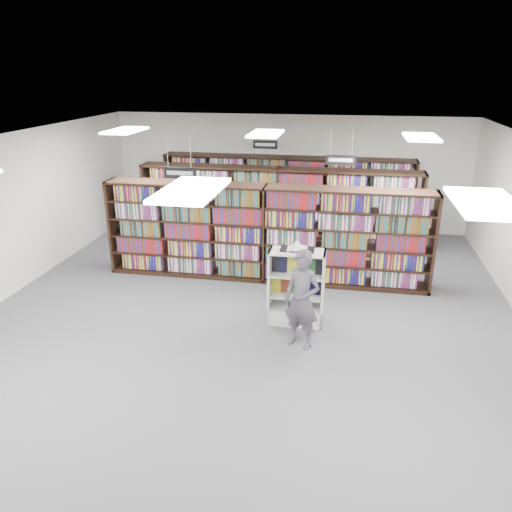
% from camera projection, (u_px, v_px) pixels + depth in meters
% --- Properties ---
extents(floor, '(12.00, 12.00, 0.00)m').
position_uv_depth(floor, '(247.00, 320.00, 9.26)').
color(floor, '#48484C').
rests_on(floor, ground).
extents(ceiling, '(10.00, 12.00, 0.10)m').
position_uv_depth(ceiling, '(246.00, 146.00, 8.13)').
color(ceiling, white).
rests_on(ceiling, wall_back).
extents(wall_back, '(10.00, 0.10, 3.20)m').
position_uv_depth(wall_back, '(288.00, 172.00, 14.22)').
color(wall_back, white).
rests_on(wall_back, ground).
extents(bookshelf_row_near, '(7.00, 0.60, 2.10)m').
position_uv_depth(bookshelf_row_near, '(265.00, 234.00, 10.73)').
color(bookshelf_row_near, black).
rests_on(bookshelf_row_near, floor).
extents(bookshelf_row_mid, '(7.00, 0.60, 2.10)m').
position_uv_depth(bookshelf_row_mid, '(278.00, 209.00, 12.57)').
color(bookshelf_row_mid, black).
rests_on(bookshelf_row_mid, floor).
extents(bookshelf_row_far, '(7.00, 0.60, 2.10)m').
position_uv_depth(bookshelf_row_far, '(286.00, 194.00, 14.13)').
color(bookshelf_row_far, black).
rests_on(bookshelf_row_far, floor).
extents(aisle_sign_left, '(0.65, 0.02, 0.80)m').
position_uv_depth(aisle_sign_left, '(180.00, 172.00, 9.54)').
color(aisle_sign_left, '#B2B2B7').
rests_on(aisle_sign_left, ceiling).
extents(aisle_sign_right, '(0.65, 0.02, 0.80)m').
position_uv_depth(aisle_sign_right, '(341.00, 159.00, 10.87)').
color(aisle_sign_right, '#B2B2B7').
rests_on(aisle_sign_right, ceiling).
extents(aisle_sign_center, '(0.65, 0.02, 0.80)m').
position_uv_depth(aisle_sign_center, '(265.00, 144.00, 13.05)').
color(aisle_sign_center, '#B2B2B7').
rests_on(aisle_sign_center, ceiling).
extents(troffer_front_center, '(0.60, 1.20, 0.04)m').
position_uv_depth(troffer_front_center, '(191.00, 190.00, 5.38)').
color(troffer_front_center, white).
rests_on(troffer_front_center, ceiling).
extents(troffer_front_right, '(0.60, 1.20, 0.04)m').
position_uv_depth(troffer_front_right, '(486.00, 203.00, 4.88)').
color(troffer_front_right, white).
rests_on(troffer_front_right, ceiling).
extents(troffer_back_left, '(0.60, 1.20, 0.04)m').
position_uv_depth(troffer_back_left, '(125.00, 130.00, 10.49)').
color(troffer_back_left, white).
rests_on(troffer_back_left, ceiling).
extents(troffer_back_center, '(0.60, 1.20, 0.04)m').
position_uv_depth(troffer_back_center, '(266.00, 134.00, 9.98)').
color(troffer_back_center, white).
rests_on(troffer_back_center, ceiling).
extents(troffer_back_right, '(0.60, 1.20, 0.04)m').
position_uv_depth(troffer_back_right, '(421.00, 137.00, 9.48)').
color(troffer_back_right, white).
rests_on(troffer_back_right, ceiling).
extents(endcap_display, '(0.99, 0.50, 1.39)m').
position_uv_depth(endcap_display, '(296.00, 297.00, 9.09)').
color(endcap_display, silver).
rests_on(endcap_display, floor).
extents(open_book, '(0.60, 0.35, 0.13)m').
position_uv_depth(open_book, '(297.00, 248.00, 8.79)').
color(open_book, black).
rests_on(open_book, endcap_display).
extents(shopper, '(0.73, 0.62, 1.70)m').
position_uv_depth(shopper, '(302.00, 300.00, 8.14)').
color(shopper, '#4E4A54').
rests_on(shopper, floor).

